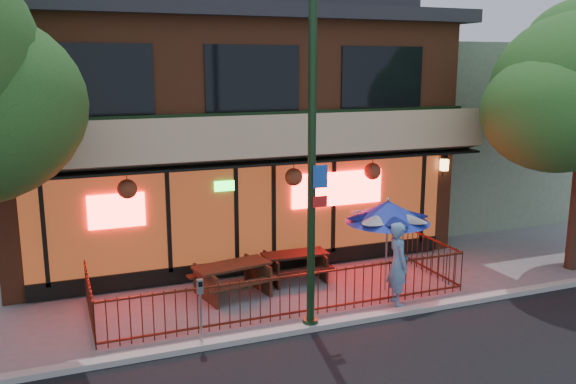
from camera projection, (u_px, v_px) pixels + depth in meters
name	position (u px, v px, depth m)	size (l,w,h in m)	color
ground	(303.00, 320.00, 12.95)	(80.00, 80.00, 0.00)	gray
curb	(312.00, 327.00, 12.48)	(80.00, 0.25, 0.12)	#999993
restaurant_building	(213.00, 105.00, 18.57)	(12.96, 9.49, 8.05)	brown
neighbor_building	(446.00, 128.00, 22.57)	(6.00, 7.00, 6.00)	gray
patio_fence	(294.00, 285.00, 13.27)	(8.44, 2.62, 1.00)	#42180E
street_light	(312.00, 178.00, 11.93)	(0.43, 0.32, 7.00)	black
picnic_table_left	(232.00, 275.00, 14.30)	(1.99, 1.66, 0.76)	#3E2516
picnic_table_right	(295.00, 262.00, 15.33)	(1.67, 1.30, 0.70)	black
patio_umbrella	(388.00, 212.00, 14.31)	(2.00, 1.99, 2.28)	gray
pedestrian	(398.00, 264.00, 13.65)	(0.70, 0.46, 1.92)	#5986B2
parking_meter_near	(200.00, 301.00, 11.57)	(0.13, 0.11, 1.36)	gray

